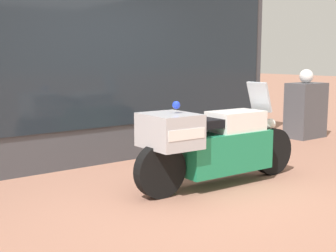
% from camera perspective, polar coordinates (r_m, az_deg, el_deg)
% --- Properties ---
extents(ground_plane, '(60.00, 60.00, 0.00)m').
position_cam_1_polar(ground_plane, '(5.39, 0.73, -8.31)').
color(ground_plane, '#9E6B56').
extents(shop_building, '(7.00, 0.55, 3.24)m').
position_cam_1_polar(shop_building, '(6.67, -12.65, 8.88)').
color(shop_building, '#424247').
rests_on(shop_building, ground).
extents(window_display, '(5.84, 0.30, 1.92)m').
position_cam_1_polar(window_display, '(7.08, -7.80, -0.50)').
color(window_display, slate).
rests_on(window_display, ground).
extents(paramedic_motorcycle, '(2.43, 0.66, 1.24)m').
position_cam_1_polar(paramedic_motorcycle, '(5.60, 5.38, -2.06)').
color(paramedic_motorcycle, black).
rests_on(paramedic_motorcycle, ground).
extents(utility_cabinet, '(0.75, 0.48, 1.05)m').
position_cam_1_polar(utility_cabinet, '(9.38, 16.44, 1.84)').
color(utility_cabinet, '#4C4C51').
rests_on(utility_cabinet, ground).
extents(white_helmet, '(0.26, 0.26, 0.26)m').
position_cam_1_polar(white_helmet, '(9.27, 16.51, 5.85)').
color(white_helmet, white).
rests_on(white_helmet, utility_cabinet).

